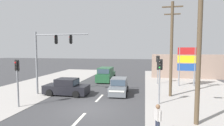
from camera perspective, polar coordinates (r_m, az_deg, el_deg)
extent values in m
plane|color=#3A3A3D|center=(13.16, -7.57, -14.73)|extent=(140.00, 140.00, 0.00)
cube|color=silver|center=(11.40, -10.89, -17.83)|extent=(0.20, 2.40, 0.01)
cube|color=silver|center=(15.90, -4.10, -11.32)|extent=(0.20, 2.40, 0.01)
cube|color=silver|center=(20.64, -0.51, -7.66)|extent=(0.20, 2.40, 0.01)
cube|color=#A39E99|center=(15.30, 30.30, -12.50)|extent=(10.00, 44.00, 0.02)
cube|color=#A39E99|center=(20.56, -27.13, -8.16)|extent=(8.00, 40.00, 0.02)
cylinder|color=#4C3D2B|center=(10.95, 26.74, 10.17)|extent=(0.26, 0.26, 10.98)
cylinder|color=#4C3D2B|center=(16.74, 18.82, 4.08)|extent=(0.26, 0.26, 8.57)
cube|color=#4C3D2B|center=(17.17, 19.15, 16.98)|extent=(1.80, 0.12, 0.11)
cube|color=#4C3D2B|center=(17.04, 19.09, 14.85)|extent=(1.40, 0.12, 0.10)
cylinder|color=slate|center=(18.28, -23.40, -0.07)|extent=(0.18, 0.18, 6.00)
cylinder|color=slate|center=(17.00, -16.25, 8.92)|extent=(5.20, 0.18, 0.11)
cube|color=black|center=(17.20, -17.79, 7.32)|extent=(0.20, 0.26, 0.68)
cube|color=black|center=(17.20, -17.79, 7.32)|extent=(0.05, 0.44, 0.84)
sphere|color=red|center=(17.27, -18.16, 8.03)|extent=(0.13, 0.13, 0.13)
sphere|color=black|center=(17.26, -18.14, 7.30)|extent=(0.13, 0.13, 0.13)
sphere|color=black|center=(17.25, -18.12, 6.57)|extent=(0.13, 0.13, 0.13)
cube|color=black|center=(16.58, -13.29, 7.53)|extent=(0.20, 0.26, 0.68)
cube|color=black|center=(16.58, -13.29, 7.53)|extent=(0.05, 0.44, 0.84)
sphere|color=red|center=(16.64, -13.68, 8.27)|extent=(0.13, 0.13, 0.13)
sphere|color=black|center=(16.63, -13.67, 7.52)|extent=(0.13, 0.13, 0.13)
sphere|color=black|center=(16.62, -13.66, 6.76)|extent=(0.13, 0.13, 0.13)
cylinder|color=slate|center=(14.35, 15.20, -7.44)|extent=(0.12, 0.12, 2.80)
cube|color=black|center=(14.10, 15.34, -0.50)|extent=(0.29, 0.24, 0.68)
cube|color=black|center=(14.10, 15.34, -0.50)|extent=(0.44, 0.12, 0.84)
sphere|color=black|center=(13.97, 15.31, 0.36)|extent=(0.13, 0.13, 0.13)
sphere|color=black|center=(13.98, 15.29, -0.54)|extent=(0.13, 0.13, 0.13)
sphere|color=green|center=(14.00, 15.27, -1.44)|extent=(0.13, 0.13, 0.13)
cylinder|color=slate|center=(14.88, -28.37, -7.39)|extent=(0.12, 0.12, 2.80)
cube|color=black|center=(14.64, -28.61, -0.70)|extent=(0.30, 0.26, 0.68)
cube|color=black|center=(14.64, -28.61, -0.70)|extent=(0.44, 0.15, 0.84)
sphere|color=red|center=(14.55, -29.03, 0.12)|extent=(0.13, 0.13, 0.13)
sphere|color=black|center=(14.57, -28.99, -0.74)|extent=(0.13, 0.13, 0.13)
sphere|color=black|center=(14.59, -28.96, -1.60)|extent=(0.13, 0.13, 0.13)
cylinder|color=slate|center=(22.74, 14.69, -3.12)|extent=(0.12, 0.12, 2.80)
cube|color=black|center=(22.58, 14.77, 1.26)|extent=(0.30, 0.26, 0.68)
cube|color=black|center=(22.58, 14.77, 1.26)|extent=(0.43, 0.16, 0.84)
sphere|color=black|center=(22.46, 14.72, 1.81)|extent=(0.13, 0.13, 0.13)
sphere|color=black|center=(22.47, 14.71, 1.25)|extent=(0.13, 0.13, 0.13)
sphere|color=green|center=(22.48, 14.70, 0.69)|extent=(0.13, 0.13, 0.13)
cylinder|color=slate|center=(22.15, 21.07, -1.12)|extent=(0.16, 0.16, 4.60)
cylinder|color=slate|center=(22.51, 25.33, -1.16)|extent=(0.16, 0.16, 4.60)
cube|color=red|center=(22.23, 23.36, 3.61)|extent=(2.10, 0.14, 0.84)
cube|color=yellow|center=(22.25, 23.29, 1.17)|extent=(2.10, 0.14, 0.84)
cube|color=#1E4793|center=(22.32, 23.22, -1.27)|extent=(2.10, 0.14, 0.84)
cube|color=gray|center=(28.79, 24.90, -1.04)|extent=(12.00, 1.00, 3.60)
cube|color=slate|center=(17.17, 2.17, -8.40)|extent=(1.77, 3.67, 0.76)
cube|color=slate|center=(17.32, 2.28, -5.92)|extent=(1.57, 1.97, 0.64)
cube|color=#384756|center=(16.37, 1.93, -6.52)|extent=(1.36, 0.12, 0.54)
cube|color=#384756|center=(18.27, 2.58, -5.39)|extent=(1.33, 0.12, 0.51)
cube|color=white|center=(15.36, 1.47, -9.26)|extent=(1.36, 0.10, 0.14)
cylinder|color=black|center=(16.07, 4.63, -10.06)|extent=(0.21, 0.61, 0.60)
cylinder|color=black|center=(16.24, -1.10, -9.89)|extent=(0.21, 0.61, 0.60)
cylinder|color=black|center=(18.24, 5.06, -8.33)|extent=(0.21, 0.61, 0.60)
cylinder|color=black|center=(18.39, 0.02, -8.21)|extent=(0.21, 0.61, 0.60)
cube|color=#235633|center=(24.07, -1.97, -4.41)|extent=(1.84, 4.50, 1.00)
cube|color=#235633|center=(23.76, -2.08, -2.39)|extent=(1.72, 2.70, 0.76)
cube|color=#384756|center=(25.09, -1.39, -2.03)|extent=(1.58, 0.06, 0.65)
cube|color=#384756|center=(22.43, -2.86, -2.78)|extent=(1.55, 0.06, 0.61)
cube|color=white|center=(26.24, -0.88, -3.19)|extent=(1.56, 0.04, 0.14)
cylinder|color=black|center=(25.66, -3.29, -4.49)|extent=(0.22, 0.72, 0.72)
cylinder|color=black|center=(25.29, 0.77, -4.62)|extent=(0.22, 0.72, 0.72)
cylinder|color=black|center=(23.00, -4.98, -5.53)|extent=(0.22, 0.72, 0.72)
cylinder|color=black|center=(22.58, -0.46, -5.70)|extent=(0.22, 0.72, 0.72)
cube|color=black|center=(17.40, -14.62, -8.26)|extent=(4.22, 1.75, 0.80)
cube|color=black|center=(17.24, -14.51, -5.97)|extent=(1.92, 1.58, 0.62)
cube|color=#384756|center=(17.68, -17.36, -5.77)|extent=(0.08, 1.44, 0.53)
cube|color=#384756|center=(16.84, -11.53, -6.16)|extent=(0.08, 1.40, 0.50)
cube|color=white|center=(18.38, -20.62, -7.15)|extent=(0.06, 1.45, 0.14)
cylinder|color=black|center=(17.34, -19.78, -9.17)|extent=(0.64, 0.20, 0.64)
cylinder|color=black|center=(18.77, -17.06, -8.07)|extent=(0.64, 0.20, 0.64)
cylinder|color=black|center=(16.17, -11.74, -9.98)|extent=(0.64, 0.20, 0.64)
cylinder|color=black|center=(17.70, -9.55, -8.70)|extent=(0.64, 0.20, 0.64)
cube|color=#B7B2AD|center=(9.21, 14.71, -15.94)|extent=(0.34, 0.42, 0.56)
sphere|color=brown|center=(9.08, 14.76, -13.57)|extent=(0.22, 0.22, 0.22)
cylinder|color=#B7B2AD|center=(9.01, 15.41, -16.42)|extent=(0.09, 0.09, 0.54)
cylinder|color=#B7B2AD|center=(9.40, 14.05, -15.49)|extent=(0.09, 0.09, 0.54)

